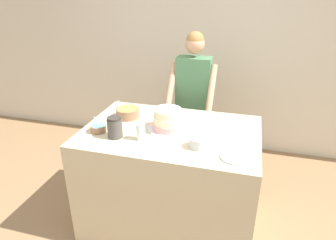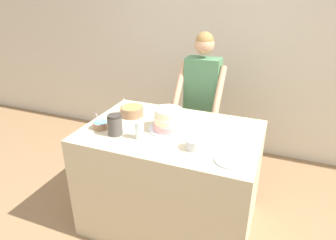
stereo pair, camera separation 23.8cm
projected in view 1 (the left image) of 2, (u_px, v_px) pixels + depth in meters
name	position (u px, v px, depth m)	size (l,w,h in m)	color
wall_back	(205.00, 50.00, 3.78)	(10.00, 0.05, 2.60)	beige
counter	(171.00, 178.00, 2.67)	(1.45, 0.98, 0.95)	#C6B793
person_baker	(193.00, 93.00, 3.18)	(0.48, 0.45, 1.63)	#2D2D38
cake	(168.00, 120.00, 2.45)	(0.33, 0.33, 0.18)	silver
frosting_bowl_olive	(128.00, 113.00, 2.69)	(0.21, 0.21, 0.16)	#936B4C
frosting_bowl_blue	(98.00, 128.00, 2.44)	(0.13, 0.13, 0.16)	#936B4C
frosting_bowl_white	(198.00, 142.00, 2.19)	(0.13, 0.13, 0.08)	silver
drinking_glass	(141.00, 132.00, 2.29)	(0.07, 0.07, 0.14)	silver
ceramic_plate	(236.00, 157.00, 2.08)	(0.22, 0.22, 0.01)	silver
stoneware_jar	(115.00, 127.00, 2.33)	(0.12, 0.12, 0.17)	#4C4742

